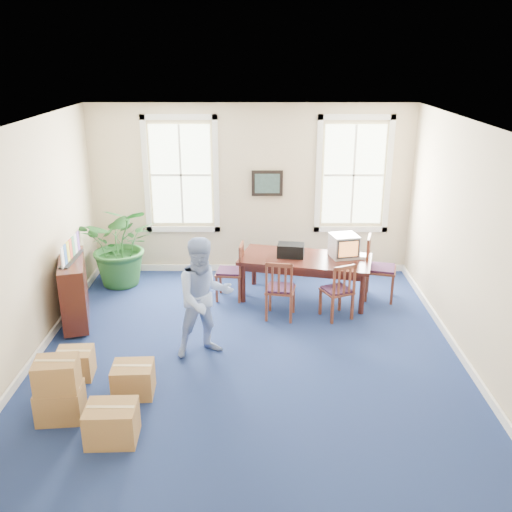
{
  "coord_description": "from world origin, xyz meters",
  "views": [
    {
      "loc": [
        0.12,
        -7.21,
        4.07
      ],
      "look_at": [
        0.1,
        0.6,
        1.25
      ],
      "focal_mm": 40.0,
      "sensor_mm": 36.0,
      "label": 1
    }
  ],
  "objects_px": {
    "chair_near_left": "(281,288)",
    "crt_tv": "(344,246)",
    "potted_plant": "(122,244)",
    "cardboard_boxes": "(78,383)",
    "conference_table": "(305,278)",
    "credenza": "(74,292)",
    "man": "(204,298)"
  },
  "relations": [
    {
      "from": "chair_near_left",
      "to": "crt_tv",
      "type": "bearing_deg",
      "value": -134.05
    },
    {
      "from": "chair_near_left",
      "to": "potted_plant",
      "type": "bearing_deg",
      "value": -16.16
    },
    {
      "from": "cardboard_boxes",
      "to": "conference_table",
      "type": "bearing_deg",
      "value": 48.99
    },
    {
      "from": "crt_tv",
      "to": "chair_near_left",
      "type": "height_order",
      "value": "crt_tv"
    },
    {
      "from": "crt_tv",
      "to": "cardboard_boxes",
      "type": "xyz_separation_m",
      "value": [
        -3.57,
        -3.41,
        -0.55
      ]
    },
    {
      "from": "conference_table",
      "to": "credenza",
      "type": "height_order",
      "value": "credenza"
    },
    {
      "from": "credenza",
      "to": "man",
      "type": "bearing_deg",
      "value": -40.71
    },
    {
      "from": "potted_plant",
      "to": "crt_tv",
      "type": "bearing_deg",
      "value": -8.41
    },
    {
      "from": "crt_tv",
      "to": "credenza",
      "type": "relative_size",
      "value": 0.37
    },
    {
      "from": "man",
      "to": "potted_plant",
      "type": "relative_size",
      "value": 1.12
    },
    {
      "from": "cardboard_boxes",
      "to": "man",
      "type": "bearing_deg",
      "value": 46.38
    },
    {
      "from": "conference_table",
      "to": "crt_tv",
      "type": "xyz_separation_m",
      "value": [
        0.65,
        0.05,
        0.57
      ]
    },
    {
      "from": "chair_near_left",
      "to": "credenza",
      "type": "bearing_deg",
      "value": 13.08
    },
    {
      "from": "chair_near_left",
      "to": "potted_plant",
      "type": "height_order",
      "value": "potted_plant"
    },
    {
      "from": "credenza",
      "to": "conference_table",
      "type": "bearing_deg",
      "value": -1.65
    },
    {
      "from": "credenza",
      "to": "potted_plant",
      "type": "relative_size",
      "value": 0.83
    },
    {
      "from": "crt_tv",
      "to": "cardboard_boxes",
      "type": "bearing_deg",
      "value": -149.41
    },
    {
      "from": "chair_near_left",
      "to": "man",
      "type": "distance_m",
      "value": 1.65
    },
    {
      "from": "chair_near_left",
      "to": "potted_plant",
      "type": "relative_size",
      "value": 0.65
    },
    {
      "from": "credenza",
      "to": "cardboard_boxes",
      "type": "bearing_deg",
      "value": -88.16
    },
    {
      "from": "chair_near_left",
      "to": "man",
      "type": "height_order",
      "value": "man"
    },
    {
      "from": "conference_table",
      "to": "cardboard_boxes",
      "type": "relative_size",
      "value": 1.57
    },
    {
      "from": "conference_table",
      "to": "potted_plant",
      "type": "relative_size",
      "value": 1.43
    },
    {
      "from": "chair_near_left",
      "to": "credenza",
      "type": "distance_m",
      "value": 3.24
    },
    {
      "from": "man",
      "to": "credenza",
      "type": "distance_m",
      "value": 2.38
    },
    {
      "from": "chair_near_left",
      "to": "cardboard_boxes",
      "type": "xyz_separation_m",
      "value": [
        -2.47,
        -2.61,
        -0.1
      ]
    },
    {
      "from": "crt_tv",
      "to": "credenza",
      "type": "height_order",
      "value": "crt_tv"
    },
    {
      "from": "man",
      "to": "potted_plant",
      "type": "distance_m",
      "value": 3.08
    },
    {
      "from": "credenza",
      "to": "cardboard_boxes",
      "type": "xyz_separation_m",
      "value": [
        0.77,
        -2.43,
        -0.1
      ]
    },
    {
      "from": "potted_plant",
      "to": "cardboard_boxes",
      "type": "height_order",
      "value": "potted_plant"
    },
    {
      "from": "crt_tv",
      "to": "chair_near_left",
      "type": "bearing_deg",
      "value": -157.04
    },
    {
      "from": "conference_table",
      "to": "cardboard_boxes",
      "type": "height_order",
      "value": "cardboard_boxes"
    }
  ]
}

